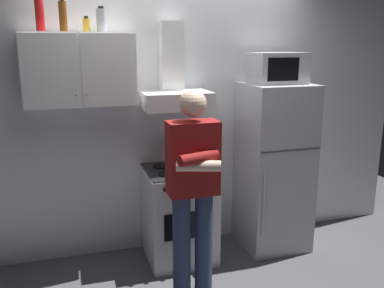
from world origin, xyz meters
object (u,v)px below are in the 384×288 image
at_px(upper_cabinet, 80,70).
at_px(bottle_beer_brown, 63,16).
at_px(microwave, 278,68).
at_px(bottle_canister_steel, 102,20).
at_px(person_standing, 193,188).
at_px(bottle_soda_red, 40,16).
at_px(cooking_pot, 196,165).
at_px(bottle_spice_jar, 87,25).
at_px(stove_oven, 179,214).
at_px(range_hood, 174,86).
at_px(refrigerator, 274,167).

bearing_deg(upper_cabinet, bottle_beer_brown, -162.09).
bearing_deg(microwave, bottle_canister_steel, 177.01).
relative_size(person_standing, bottle_soda_red, 6.50).
bearing_deg(cooking_pot, bottle_spice_jar, 164.61).
xyz_separation_m(bottle_soda_red, bottle_spice_jar, (0.35, 0.01, -0.06)).
distance_m(stove_oven, microwave, 1.62).
bearing_deg(bottle_soda_red, cooking_pot, -10.71).
bearing_deg(microwave, bottle_beer_brown, 177.73).
distance_m(microwave, bottle_spice_jar, 1.72).
height_order(stove_oven, bottle_soda_red, bottle_soda_red).
xyz_separation_m(upper_cabinet, bottle_spice_jar, (0.08, -0.01, 0.35)).
bearing_deg(bottle_canister_steel, bottle_beer_brown, -178.45).
relative_size(upper_cabinet, bottle_beer_brown, 3.63).
bearing_deg(stove_oven, upper_cabinet, 171.10).
distance_m(cooking_pot, bottle_beer_brown, 1.63).
height_order(upper_cabinet, bottle_spice_jar, bottle_spice_jar).
height_order(stove_oven, range_hood, range_hood).
relative_size(stove_oven, bottle_soda_red, 3.46).
xyz_separation_m(refrigerator, person_standing, (-1.00, -0.61, 0.10)).
distance_m(upper_cabinet, microwave, 1.75).
relative_size(range_hood, bottle_soda_red, 2.97).
height_order(range_hood, person_standing, range_hood).
bearing_deg(person_standing, bottle_spice_jar, 133.07).
distance_m(person_standing, cooking_pot, 0.52).
relative_size(upper_cabinet, person_standing, 0.55).
bearing_deg(bottle_spice_jar, upper_cabinet, 173.04).
height_order(bottle_soda_red, bottle_beer_brown, bottle_soda_red).
relative_size(upper_cabinet, cooking_pot, 3.14).
distance_m(cooking_pot, bottle_soda_red, 1.75).
height_order(stove_oven, bottle_spice_jar, bottle_spice_jar).
xyz_separation_m(refrigerator, bottle_soda_red, (-2.02, 0.11, 1.37)).
bearing_deg(upper_cabinet, bottle_soda_red, -176.48).
height_order(bottle_soda_red, bottle_spice_jar, bottle_soda_red).
bearing_deg(bottle_spice_jar, bottle_beer_brown, -172.35).
xyz_separation_m(stove_oven, refrigerator, (0.95, 0.00, 0.37)).
xyz_separation_m(upper_cabinet, cooking_pot, (0.93, -0.24, -0.83)).
xyz_separation_m(upper_cabinet, refrigerator, (1.75, -0.12, -0.95)).
relative_size(cooking_pot, bottle_canister_steel, 1.44).
height_order(cooking_pot, bottle_canister_steel, bottle_canister_steel).
distance_m(upper_cabinet, stove_oven, 1.55).
relative_size(refrigerator, bottle_spice_jar, 13.01).
bearing_deg(stove_oven, person_standing, -94.72).
xyz_separation_m(refrigerator, cooking_pot, (-0.82, -0.12, 0.12)).
bearing_deg(bottle_canister_steel, cooking_pot, -16.60).
xyz_separation_m(refrigerator, bottle_spice_jar, (-1.67, 0.12, 1.30)).
distance_m(refrigerator, microwave, 0.94).
height_order(stove_oven, person_standing, person_standing).
bearing_deg(refrigerator, microwave, 90.90).
distance_m(refrigerator, bottle_beer_brown, 2.30).
distance_m(upper_cabinet, range_hood, 0.81).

